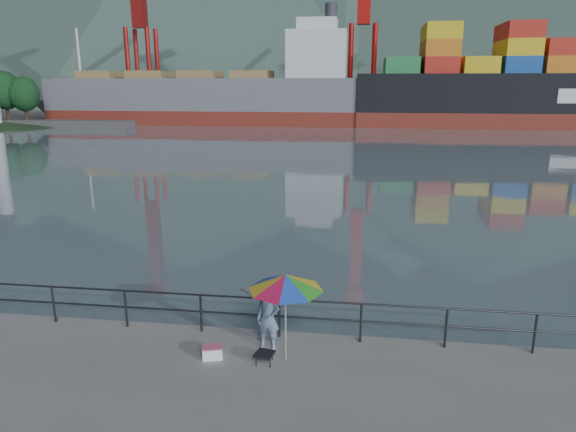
# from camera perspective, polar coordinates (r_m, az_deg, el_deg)

# --- Properties ---
(harbor_water) EXTENTS (500.00, 280.00, 0.00)m
(harbor_water) POSITION_cam_1_polar(r_m,az_deg,el_deg) (140.02, 5.93, 11.86)
(harbor_water) COLOR slate
(harbor_water) RESTS_ON ground
(far_dock) EXTENTS (200.00, 40.00, 0.40)m
(far_dock) POSITION_cam_1_polar(r_m,az_deg,el_deg) (103.12, 10.85, 10.79)
(far_dock) COLOR #514F4C
(far_dock) RESTS_ON ground
(guardrail) EXTENTS (22.00, 0.06, 1.03)m
(guardrail) POSITION_cam_1_polar(r_m,az_deg,el_deg) (13.66, -13.72, -10.15)
(guardrail) COLOR #2D3033
(guardrail) RESTS_ON ground
(mountains) EXTENTS (600.00, 332.80, 80.00)m
(mountains) POSITION_cam_1_polar(r_m,az_deg,el_deg) (222.16, 17.77, 21.41)
(mountains) COLOR #385147
(mountains) RESTS_ON ground
(port_cranes) EXTENTS (116.00, 28.00, 38.40)m
(port_cranes) POSITION_cam_1_polar(r_m,az_deg,el_deg) (97.90, 24.68, 19.00)
(port_cranes) COLOR #AF1C19
(port_cranes) RESTS_ON ground
(container_stacks) EXTENTS (58.00, 8.40, 7.80)m
(container_stacks) POSITION_cam_1_polar(r_m,az_deg,el_deg) (107.92, 24.43, 11.53)
(container_stacks) COLOR gray
(container_stacks) RESTS_ON ground
(fisherman) EXTENTS (0.56, 0.37, 1.52)m
(fisherman) POSITION_cam_1_polar(r_m,az_deg,el_deg) (12.33, -2.22, -11.28)
(fisherman) COLOR #2D538E
(fisherman) RESTS_ON ground
(beach_umbrella) EXTENTS (1.73, 1.73, 2.07)m
(beach_umbrella) POSITION_cam_1_polar(r_m,az_deg,el_deg) (11.35, -0.27, -7.37)
(beach_umbrella) COLOR white
(beach_umbrella) RESTS_ON ground
(folding_stool) EXTENTS (0.47, 0.47, 0.26)m
(folding_stool) POSITION_cam_1_polar(r_m,az_deg,el_deg) (11.98, -2.64, -15.46)
(folding_stool) COLOR black
(folding_stool) RESTS_ON ground
(cooler_bag) EXTENTS (0.52, 0.42, 0.26)m
(cooler_bag) POSITION_cam_1_polar(r_m,az_deg,el_deg) (12.30, -8.41, -14.80)
(cooler_bag) COLOR white
(cooler_bag) RESTS_ON ground
(fishing_rod) EXTENTS (0.43, 1.63, 1.18)m
(fishing_rod) POSITION_cam_1_polar(r_m,az_deg,el_deg) (13.41, -3.43, -12.69)
(fishing_rod) COLOR black
(fishing_rod) RESTS_ON ground
(bulk_carrier) EXTENTS (53.50, 9.26, 14.50)m
(bulk_carrier) POSITION_cam_1_polar(r_m,az_deg,el_deg) (86.10, -7.14, 12.99)
(bulk_carrier) COLOR maroon
(bulk_carrier) RESTS_ON ground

